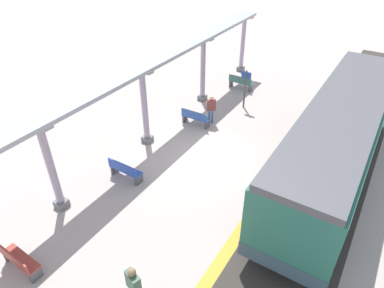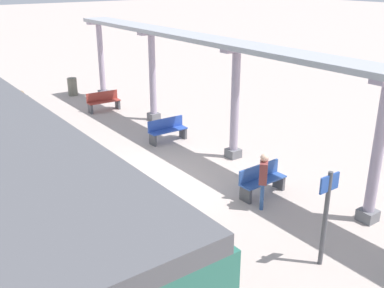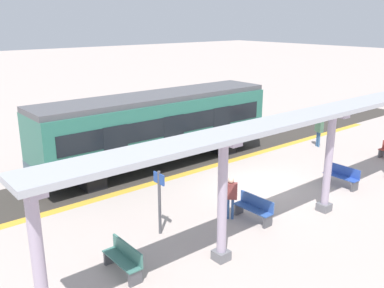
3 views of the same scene
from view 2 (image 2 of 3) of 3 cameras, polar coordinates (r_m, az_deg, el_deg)
ground_plane at (r=13.68m, az=-3.93°, el=-4.74°), size 176.00×176.00×0.00m
tactile_edge_strip at (r=12.47m, az=-16.80°, el=-8.35°), size 0.42×27.01×0.01m
canopy_pillar_second at (r=11.66m, az=22.64°, el=-0.94°), size 1.10×0.44×3.74m
canopy_pillar_third at (r=14.83m, az=5.50°, el=5.10°), size 1.10×0.44×3.74m
canopy_pillar_fourth at (r=18.92m, az=-5.07°, el=8.59°), size 1.10×0.44×3.74m
canopy_pillar_fifth at (r=23.24m, az=-11.54°, el=10.56°), size 1.10×0.44×3.74m
canopy_beam at (r=14.32m, az=6.14°, el=12.39°), size 1.20×21.42×0.16m
bench_near_end at (r=12.86m, az=8.85°, el=-4.53°), size 1.51×0.47×0.86m
bench_mid_platform at (r=16.75m, az=-3.20°, el=1.83°), size 1.51×0.46×0.86m
bench_far_end at (r=20.95m, az=-11.26°, el=5.39°), size 1.52×0.51×0.86m
trash_bin at (r=24.00m, az=-15.02°, el=7.08°), size 0.48×0.48×0.91m
platform_info_sign at (r=9.77m, az=16.77°, el=-8.08°), size 0.56×0.10×2.20m
passenger_waiting_near_edge at (r=18.66m, az=-20.79°, el=4.49°), size 0.54×0.37×1.71m
passenger_by_the_benches at (r=11.86m, az=9.10°, el=-3.91°), size 0.47×0.46×1.58m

